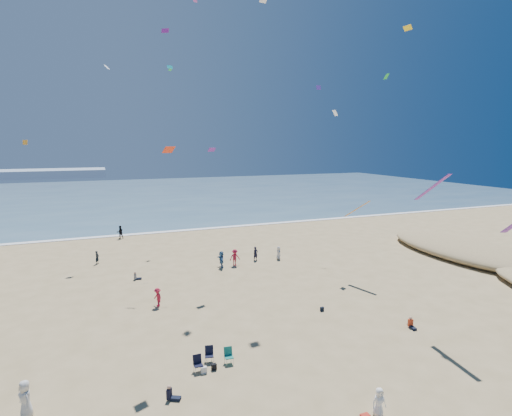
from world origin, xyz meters
name	(u,v)px	position (x,y,z in m)	size (l,w,h in m)	color
ground	(277,409)	(0.00, 0.00, 0.00)	(220.00, 220.00, 0.00)	tan
ocean	(131,195)	(0.00, 95.00, 0.03)	(220.00, 100.00, 0.06)	#476B84
surf_line	(157,233)	(0.00, 45.00, 0.04)	(220.00, 1.20, 0.08)	white
standing_flyers	(221,286)	(1.85, 16.26, 0.87)	(31.65, 54.26, 1.92)	navy
seated_group	(261,358)	(0.88, 4.28, 0.42)	(19.16, 31.10, 0.84)	white
chair_cluster	(212,358)	(-2.01, 5.23, 0.50)	(2.63, 1.47, 1.00)	black
white_tote	(204,370)	(-2.70, 4.64, 0.20)	(0.35, 0.20, 0.40)	silver
black_backpack	(214,367)	(-2.03, 4.77, 0.19)	(0.30, 0.22, 0.38)	black
navy_bag	(322,309)	(8.60, 9.88, 0.17)	(0.28, 0.18, 0.34)	black
kites_aloft	(305,126)	(8.41, 13.13, 15.10)	(38.04, 45.87, 23.65)	green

